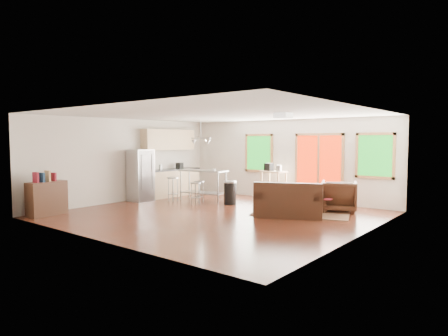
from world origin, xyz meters
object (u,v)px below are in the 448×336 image
Objects in this scene: ottoman at (295,200)px; refrigerator at (141,175)px; armchair at (339,195)px; island at (203,180)px; kitchen_cart at (273,175)px; rug at (302,212)px; loveseat at (289,203)px; coffee_table at (307,200)px.

refrigerator reaches higher than ottoman.
island reaches higher than armchair.
refrigerator is 4.22m from kitchen_cart.
loveseat is (0.01, -0.76, 0.34)m from rug.
coffee_table is 0.67× the size of island.
armchair is at bearing 39.23° from loveseat.
coffee_table is 0.95m from ottoman.
rug is 1.49× the size of refrigerator.
ottoman is at bearing 88.82° from loveseat.
armchair is 1.36m from ottoman.
ottoman is at bearing 29.58° from refrigerator.
loveseat is 2.06× the size of armchair.
rug is 5.19m from refrigerator.
coffee_table is 0.90m from armchair.
island is at bearing -177.79° from rug.
rug is 2.25× the size of coffee_table.
coffee_table is 1.92× the size of ottoman.
ottoman is at bearing 138.69° from coffee_table.
kitchen_cart is (-1.14, 0.65, 0.63)m from ottoman.
kitchen_cart is (-1.74, 1.32, 0.80)m from rug.
ottoman is (-1.33, -0.01, -0.28)m from armchair.
island is (-4.20, -0.82, 0.21)m from armchair.
rug is at bearing 66.74° from loveseat.
refrigerator is at bearing -163.45° from rug.
loveseat is 1.17× the size of refrigerator.
coffee_table is 0.91× the size of kitchen_cart.
armchair is (0.74, 0.68, 0.45)m from rug.
refrigerator is (-5.02, -1.52, 0.49)m from coffee_table.
island is at bearing -11.18° from armchair.
kitchen_cart reaches higher than coffee_table.
ottoman is (-0.61, 1.43, -0.16)m from loveseat.
ottoman is 4.86m from refrigerator.
island reaches higher than rug.
coffee_table is 5.27m from refrigerator.
ottoman is at bearing -21.70° from armchair.
rug is at bearing -48.47° from ottoman.
island is at bearing -176.97° from coffee_table.
refrigerator is at bearing -138.79° from kitchen_cart.
armchair is 6.05m from refrigerator.
armchair is at bearing 11.01° from island.
kitchen_cart is at bearing -36.66° from armchair.
loveseat is at bearing -50.03° from kitchen_cart.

